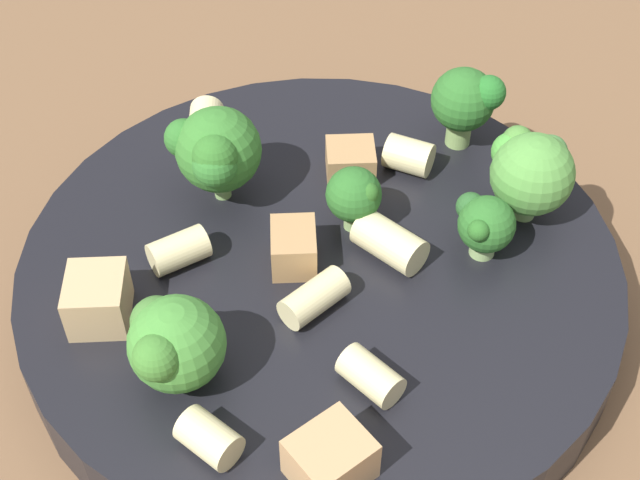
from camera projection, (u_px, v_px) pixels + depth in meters
name	position (u px, v px, depth m)	size (l,w,h in m)	color
ground_plane	(320.00, 300.00, 0.39)	(2.00, 2.00, 0.00)	brown
pasta_bowl	(320.00, 275.00, 0.38)	(0.25, 0.25, 0.03)	black
broccoli_floret_0	(173.00, 342.00, 0.32)	(0.04, 0.04, 0.04)	#93B766
broccoli_floret_1	(484.00, 224.00, 0.36)	(0.03, 0.02, 0.03)	#9EC175
broccoli_floret_2	(215.00, 151.00, 0.38)	(0.04, 0.04, 0.05)	#84AD60
broccoli_floret_3	(466.00, 100.00, 0.41)	(0.03, 0.03, 0.04)	#93B766
broccoli_floret_4	(531.00, 171.00, 0.38)	(0.04, 0.04, 0.04)	#84AD60
broccoli_floret_5	(354.00, 194.00, 0.37)	(0.02, 0.02, 0.03)	#9EC175
rigatoni_0	(314.00, 298.00, 0.35)	(0.01, 0.01, 0.03)	beige
rigatoni_1	(409.00, 155.00, 0.41)	(0.02, 0.02, 0.02)	beige
rigatoni_2	(179.00, 250.00, 0.37)	(0.01, 0.01, 0.02)	beige
rigatoni_3	(209.00, 438.00, 0.31)	(0.01, 0.01, 0.02)	beige
rigatoni_4	(206.00, 124.00, 0.42)	(0.02, 0.02, 0.02)	beige
rigatoni_5	(365.00, 377.00, 0.32)	(0.01, 0.01, 0.02)	beige
rigatoni_6	(390.00, 242.00, 0.37)	(0.02, 0.02, 0.03)	beige
chicken_chunk_0	(294.00, 248.00, 0.37)	(0.02, 0.02, 0.02)	tan
chicken_chunk_1	(98.00, 299.00, 0.34)	(0.03, 0.02, 0.02)	tan
chicken_chunk_2	(351.00, 161.00, 0.41)	(0.02, 0.02, 0.02)	tan
chicken_chunk_3	(330.00, 459.00, 0.30)	(0.03, 0.02, 0.02)	tan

